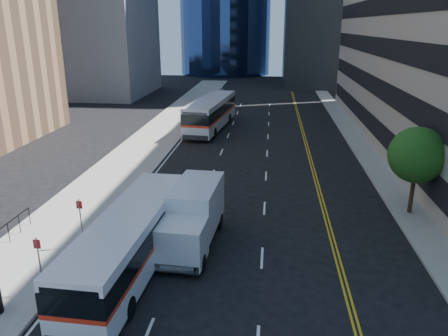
# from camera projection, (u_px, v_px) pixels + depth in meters

# --- Properties ---
(ground) EXTENTS (160.00, 160.00, 0.00)m
(ground) POSITION_uv_depth(u_px,v_px,m) (249.00, 280.00, 19.11)
(ground) COLOR black
(ground) RESTS_ON ground
(sidewalk_west) EXTENTS (5.00, 90.00, 0.15)m
(sidewalk_west) POSITION_uv_depth(u_px,v_px,m) (158.00, 135.00, 43.77)
(sidewalk_west) COLOR gray
(sidewalk_west) RESTS_ON ground
(sidewalk_east) EXTENTS (2.00, 90.00, 0.15)m
(sidewalk_east) POSITION_uv_depth(u_px,v_px,m) (357.00, 141.00, 41.78)
(sidewalk_east) COLOR gray
(sidewalk_east) RESTS_ON ground
(street_tree) EXTENTS (3.20, 3.20, 5.10)m
(street_tree) POSITION_uv_depth(u_px,v_px,m) (417.00, 155.00, 24.61)
(street_tree) COLOR #332114
(street_tree) RESTS_ON sidewalk_east
(bus_front) EXTENTS (2.86, 11.00, 2.81)m
(bus_front) POSITION_uv_depth(u_px,v_px,m) (130.00, 240.00, 19.39)
(bus_front) COLOR silver
(bus_front) RESTS_ON ground
(bus_rear) EXTENTS (4.09, 12.81, 3.25)m
(bus_rear) POSITION_uv_depth(u_px,v_px,m) (211.00, 113.00, 46.30)
(bus_rear) COLOR silver
(bus_rear) RESTS_ON ground
(box_truck) EXTENTS (2.52, 6.36, 2.99)m
(box_truck) POSITION_uv_depth(u_px,v_px,m) (193.00, 216.00, 21.71)
(box_truck) COLOR silver
(box_truck) RESTS_ON ground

